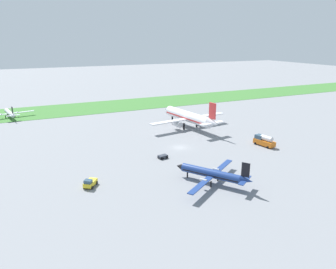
{
  "coord_description": "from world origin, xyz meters",
  "views": [
    {
      "loc": [
        -40.74,
        -79.01,
        30.46
      ],
      "look_at": [
        -1.88,
        4.39,
        3.0
      ],
      "focal_mm": 34.38,
      "sensor_mm": 36.0,
      "label": 1
    }
  ],
  "objects_px": {
    "pushback_tug_by_runway": "(90,183)",
    "fuel_truck_near_gate": "(264,141)",
    "airplane_taxiing_turboprop": "(10,113)",
    "baggage_cart_midfield": "(163,156)",
    "airplane_midfield_jet": "(189,117)",
    "airplane_foreground_turboprop": "(212,174)"
  },
  "relations": [
    {
      "from": "pushback_tug_by_runway",
      "to": "fuel_truck_near_gate",
      "type": "bearing_deg",
      "value": 132.65
    },
    {
      "from": "airplane_taxiing_turboprop",
      "to": "fuel_truck_near_gate",
      "type": "xyz_separation_m",
      "value": [
        68.42,
        -70.62,
        -0.48
      ]
    },
    {
      "from": "baggage_cart_midfield",
      "to": "pushback_tug_by_runway",
      "type": "distance_m",
      "value": 22.92
    },
    {
      "from": "pushback_tug_by_runway",
      "to": "airplane_midfield_jet",
      "type": "bearing_deg",
      "value": 164.41
    },
    {
      "from": "airplane_foreground_turboprop",
      "to": "airplane_taxiing_turboprop",
      "type": "bearing_deg",
      "value": -8.61
    },
    {
      "from": "airplane_midfield_jet",
      "to": "baggage_cart_midfield",
      "type": "distance_m",
      "value": 31.96
    },
    {
      "from": "fuel_truck_near_gate",
      "to": "airplane_foreground_turboprop",
      "type": "bearing_deg",
      "value": 109.18
    },
    {
      "from": "fuel_truck_near_gate",
      "to": "baggage_cart_midfield",
      "type": "relative_size",
      "value": 2.56
    },
    {
      "from": "airplane_midfield_jet",
      "to": "pushback_tug_by_runway",
      "type": "xyz_separation_m",
      "value": [
        -41.91,
        -32.98,
        -3.06
      ]
    },
    {
      "from": "airplane_midfield_jet",
      "to": "fuel_truck_near_gate",
      "type": "xyz_separation_m",
      "value": [
        10.64,
        -27.05,
        -2.39
      ]
    },
    {
      "from": "airplane_foreground_turboprop",
      "to": "fuel_truck_near_gate",
      "type": "height_order",
      "value": "airplane_foreground_turboprop"
    },
    {
      "from": "airplane_foreground_turboprop",
      "to": "baggage_cart_midfield",
      "type": "height_order",
      "value": "airplane_foreground_turboprop"
    },
    {
      "from": "airplane_taxiing_turboprop",
      "to": "pushback_tug_by_runway",
      "type": "height_order",
      "value": "airplane_taxiing_turboprop"
    },
    {
      "from": "airplane_foreground_turboprop",
      "to": "baggage_cart_midfield",
      "type": "bearing_deg",
      "value": -23.09
    },
    {
      "from": "pushback_tug_by_runway",
      "to": "baggage_cart_midfield",
      "type": "bearing_deg",
      "value": 149.26
    },
    {
      "from": "airplane_midfield_jet",
      "to": "airplane_taxiing_turboprop",
      "type": "relative_size",
      "value": 1.67
    },
    {
      "from": "airplane_foreground_turboprop",
      "to": "pushback_tug_by_runway",
      "type": "relative_size",
      "value": 4.59
    },
    {
      "from": "airplane_foreground_turboprop",
      "to": "pushback_tug_by_runway",
      "type": "distance_m",
      "value": 26.44
    },
    {
      "from": "airplane_foreground_turboprop",
      "to": "airplane_taxiing_turboprop",
      "type": "height_order",
      "value": "airplane_foreground_turboprop"
    },
    {
      "from": "airplane_taxiing_turboprop",
      "to": "pushback_tug_by_runway",
      "type": "distance_m",
      "value": 78.19
    },
    {
      "from": "airplane_taxiing_turboprop",
      "to": "airplane_foreground_turboprop",
      "type": "bearing_deg",
      "value": -165.93
    },
    {
      "from": "baggage_cart_midfield",
      "to": "airplane_midfield_jet",
      "type": "bearing_deg",
      "value": 38.35
    }
  ]
}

